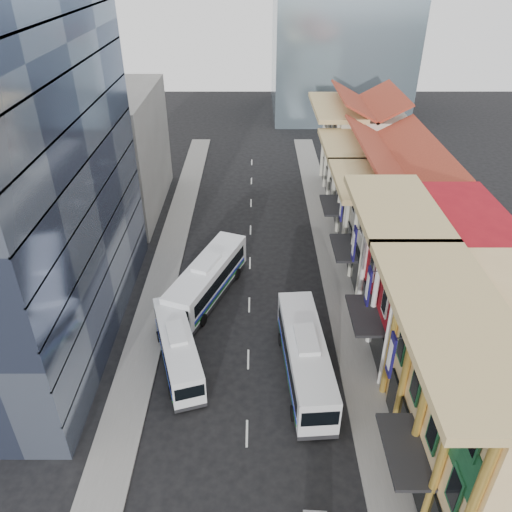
{
  "coord_description": "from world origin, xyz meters",
  "views": [
    {
      "loc": [
        0.59,
        -13.91,
        27.52
      ],
      "look_at": [
        0.62,
        21.5,
        5.51
      ],
      "focal_mm": 35.0,
      "sensor_mm": 36.0,
      "label": 1
    }
  ],
  "objects_px": {
    "bus_left_near": "(178,347)",
    "bus_left_far": "(208,279)",
    "shophouse_tan": "(499,406)",
    "bus_right": "(305,357)",
    "office_tower": "(2,159)"
  },
  "relations": [
    {
      "from": "bus_left_near",
      "to": "bus_left_far",
      "type": "distance_m",
      "value": 8.91
    },
    {
      "from": "shophouse_tan",
      "to": "bus_left_near",
      "type": "bearing_deg",
      "value": 153.63
    },
    {
      "from": "bus_right",
      "to": "office_tower",
      "type": "bearing_deg",
      "value": 160.76
    },
    {
      "from": "office_tower",
      "to": "bus_right",
      "type": "xyz_separation_m",
      "value": [
        21.22,
        -5.76,
        -13.07
      ]
    },
    {
      "from": "bus_left_far",
      "to": "bus_right",
      "type": "distance_m",
      "value": 12.9
    },
    {
      "from": "shophouse_tan",
      "to": "office_tower",
      "type": "xyz_separation_m",
      "value": [
        -31.0,
        14.0,
        9.0
      ]
    },
    {
      "from": "shophouse_tan",
      "to": "bus_left_near",
      "type": "height_order",
      "value": "shophouse_tan"
    },
    {
      "from": "bus_left_near",
      "to": "bus_left_far",
      "type": "height_order",
      "value": "bus_left_far"
    },
    {
      "from": "bus_left_near",
      "to": "bus_left_far",
      "type": "bearing_deg",
      "value": 62.88
    },
    {
      "from": "office_tower",
      "to": "bus_left_far",
      "type": "relative_size",
      "value": 2.49
    },
    {
      "from": "office_tower",
      "to": "bus_left_near",
      "type": "distance_m",
      "value": 18.28
    },
    {
      "from": "shophouse_tan",
      "to": "bus_right",
      "type": "xyz_separation_m",
      "value": [
        -9.78,
        8.24,
        -4.07
      ]
    },
    {
      "from": "bus_left_far",
      "to": "bus_right",
      "type": "height_order",
      "value": "bus_left_far"
    },
    {
      "from": "bus_left_far",
      "to": "bus_right",
      "type": "xyz_separation_m",
      "value": [
        8.0,
        -10.12,
        -0.01
      ]
    },
    {
      "from": "office_tower",
      "to": "shophouse_tan",
      "type": "bearing_deg",
      "value": -24.3
    }
  ]
}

